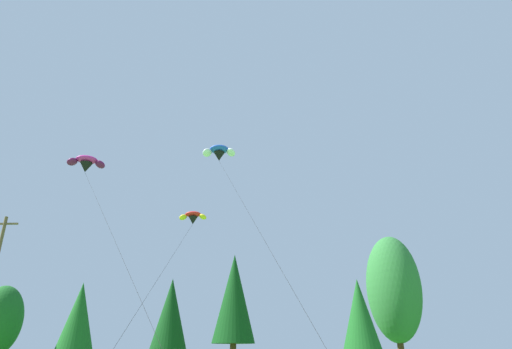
{
  "coord_description": "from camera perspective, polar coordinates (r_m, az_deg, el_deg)",
  "views": [
    {
      "loc": [
        1.8,
        2.47,
        1.95
      ],
      "look_at": [
        1.18,
        22.03,
        10.11
      ],
      "focal_mm": 30.45,
      "sensor_mm": 36.0,
      "label": 1
    }
  ],
  "objects": [
    {
      "name": "treeline_tree_e",
      "position": [
        48.4,
        -11.18,
        -17.44
      ],
      "size": [
        3.7,
        3.7,
        9.55
      ],
      "color": "#472D19",
      "rests_on": "ground_plane"
    },
    {
      "name": "parafoil_kite_mid_magenta",
      "position": [
        39.18,
        -21.4,
        1.36
      ],
      "size": [
        13.42,
        17.31,
        15.94
      ],
      "color": "#D12893"
    },
    {
      "name": "treeline_tree_c",
      "position": [
        50.49,
        -30.58,
        -16.17
      ],
      "size": [
        4.04,
        4.04,
        8.3
      ],
      "color": "#472D19",
      "rests_on": "ground_plane"
    },
    {
      "name": "parafoil_kite_high_red_yellow",
      "position": [
        38.15,
        -8.29,
        -5.59
      ],
      "size": [
        2.55,
        21.99,
        12.35
      ],
      "color": "red"
    },
    {
      "name": "treeline_tree_h",
      "position": [
        48.88,
        17.64,
        -14.05
      ],
      "size": [
        5.53,
        5.53,
        13.83
      ],
      "color": "#472D19",
      "rests_on": "ground_plane"
    },
    {
      "name": "treeline_tree_f",
      "position": [
        43.78,
        -2.91,
        -15.87
      ],
      "size": [
        4.08,
        4.08,
        11.3
      ],
      "color": "#472D19",
      "rests_on": "ground_plane"
    },
    {
      "name": "treeline_tree_d",
      "position": [
        48.47,
        -22.28,
        -16.86
      ],
      "size": [
        3.53,
        3.53,
        8.76
      ],
      "color": "#472D19",
      "rests_on": "ground_plane"
    },
    {
      "name": "parafoil_kite_far_blue_white",
      "position": [
        37.42,
        -4.86,
        2.88
      ],
      "size": [
        7.77,
        19.53,
        17.06
      ],
      "color": "blue"
    },
    {
      "name": "treeline_tree_g",
      "position": [
        42.96,
        13.47,
        -17.44
      ],
      "size": [
        3.49,
        3.49,
        8.61
      ],
      "color": "#472D19",
      "rests_on": "ground_plane"
    }
  ]
}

